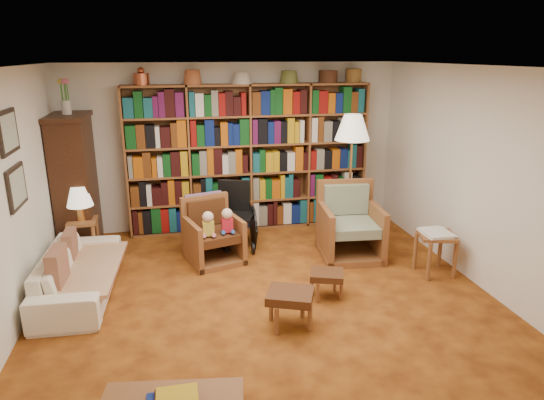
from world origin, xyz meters
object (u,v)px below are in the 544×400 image
object	(u,v)px
armchair_leather	(213,234)
armchair_sage	(348,227)
footstool_a	(290,298)
side_table_lamp	(83,231)
footstool_b	(327,277)
wheelchair	(236,217)
floor_lamp	(352,133)
sofa	(79,273)
side_table_papers	(436,241)

from	to	relation	value
armchair_leather	armchair_sage	world-z (taller)	armchair_sage
footstool_a	side_table_lamp	bearing A→B (deg)	136.03
armchair_sage	footstool_a	xyz separation A→B (m)	(-1.20, -1.64, -0.06)
armchair_sage	footstool_a	world-z (taller)	armchair_sage
footstool_b	wheelchair	bearing A→B (deg)	114.13
armchair_leather	footstool_b	distance (m)	1.76
armchair_sage	floor_lamp	size ratio (longest dim) A/B	0.53
sofa	floor_lamp	bearing A→B (deg)	-72.36
armchair_leather	floor_lamp	bearing A→B (deg)	7.89
armchair_leather	side_table_papers	size ratio (longest dim) A/B	1.55
sofa	wheelchair	xyz separation A→B (m)	(1.93, 1.10, 0.16)
wheelchair	footstool_a	xyz separation A→B (m)	(0.24, -2.24, -0.11)
wheelchair	sofa	bearing A→B (deg)	-150.34
sofa	footstool_a	bearing A→B (deg)	-115.33
sofa	footstool_b	bearing A→B (deg)	-100.96
armchair_sage	footstool_b	world-z (taller)	armchair_sage
side_table_lamp	wheelchair	size ratio (longest dim) A/B	0.58
sofa	side_table_papers	distance (m)	4.22
footstool_b	floor_lamp	bearing A→B (deg)	62.35
wheelchair	side_table_papers	world-z (taller)	wheelchair
armchair_sage	wheelchair	world-z (taller)	armchair_sage
side_table_papers	footstool_b	world-z (taller)	side_table_papers
wheelchair	floor_lamp	distance (m)	2.00
sofa	floor_lamp	world-z (taller)	floor_lamp
footstool_a	side_table_papers	bearing A→B (deg)	21.71
footstool_a	armchair_sage	bearing A→B (deg)	53.70
wheelchair	floor_lamp	xyz separation A→B (m)	(1.62, -0.13, 1.16)
floor_lamp	footstool_a	world-z (taller)	floor_lamp
sofa	side_table_lamp	distance (m)	1.06
side_table_lamp	side_table_papers	distance (m)	4.52
armchair_leather	footstool_a	xyz separation A→B (m)	(0.60, -1.83, -0.04)
footstool_a	footstool_b	distance (m)	0.74
sofa	floor_lamp	size ratio (longest dim) A/B	0.97
side_table_lamp	wheelchair	bearing A→B (deg)	1.37
footstool_a	footstool_b	world-z (taller)	footstool_a
footstool_b	armchair_leather	bearing A→B (deg)	130.38
wheelchair	footstool_a	distance (m)	2.25
side_table_lamp	floor_lamp	distance (m)	3.84
side_table_lamp	side_table_papers	size ratio (longest dim) A/B	0.97
wheelchair	floor_lamp	size ratio (longest dim) A/B	0.50
sofa	footstool_a	size ratio (longest dim) A/B	3.21
armchair_sage	footstool_b	distance (m)	1.32
sofa	floor_lamp	distance (m)	3.91
armchair_leather	footstool_a	world-z (taller)	armchair_leather
wheelchair	floor_lamp	world-z (taller)	floor_lamp
armchair_sage	wheelchair	size ratio (longest dim) A/B	1.06
side_table_lamp	armchair_leather	size ratio (longest dim) A/B	0.63
sofa	armchair_leather	world-z (taller)	armchair_leather
side_table_lamp	floor_lamp	size ratio (longest dim) A/B	0.29
armchair_sage	floor_lamp	bearing A→B (deg)	68.84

